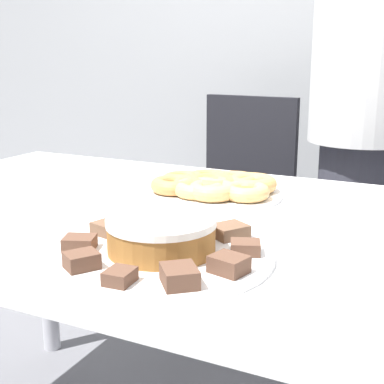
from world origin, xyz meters
TOP-DOWN VIEW (x-y plane):
  - table at (0.00, 0.00)m, footprint 1.76×0.91m
  - person_standing at (0.14, 0.90)m, footprint 0.35×0.35m
  - office_chair_left at (-0.32, 0.92)m, footprint 0.48×0.48m
  - plate_cake at (0.01, -0.24)m, footprint 0.38×0.38m
  - plate_donuts at (-0.08, 0.17)m, footprint 0.33×0.33m
  - frosted_cake at (0.01, -0.24)m, footprint 0.18×0.18m
  - lamington_0 at (0.02, -0.38)m, footprint 0.04×0.05m
  - lamington_1 at (0.10, -0.35)m, footprint 0.07×0.07m
  - lamington_2 at (0.15, -0.28)m, footprint 0.06×0.06m
  - lamington_3 at (0.14, -0.19)m, footprint 0.06×0.06m
  - lamington_4 at (0.09, -0.13)m, footprint 0.07×0.08m
  - lamington_5 at (0.00, -0.11)m, footprint 0.05×0.06m
  - lamington_6 at (-0.08, -0.14)m, footprint 0.07×0.07m
  - lamington_7 at (-0.12, -0.21)m, footprint 0.06×0.05m
  - lamington_8 at (-0.12, -0.30)m, footprint 0.06×0.06m
  - lamington_9 at (-0.06, -0.36)m, footprint 0.06×0.06m
  - donut_0 at (-0.08, 0.17)m, footprint 0.13×0.13m
  - donut_1 at (0.02, 0.14)m, footprint 0.11×0.11m
  - donut_2 at (0.01, 0.21)m, footprint 0.12×0.12m
  - donut_3 at (-0.05, 0.23)m, footprint 0.12×0.12m
  - donut_4 at (-0.11, 0.22)m, footprint 0.12×0.12m
  - donut_5 at (-0.17, 0.19)m, footprint 0.11×0.11m
  - donut_6 at (-0.16, 0.12)m, footprint 0.11×0.11m
  - donut_7 at (-0.09, 0.12)m, footprint 0.12×0.12m
  - donut_8 at (-0.05, 0.11)m, footprint 0.11×0.11m

SIDE VIEW (x-z plane):
  - office_chair_left at x=-0.32m, z-range -0.02..0.87m
  - table at x=0.00m, z-range 0.28..1.01m
  - plate_cake at x=0.01m, z-range 0.72..0.73m
  - plate_donuts at x=-0.08m, z-range 0.72..0.73m
  - lamington_0 at x=0.02m, z-range 0.73..0.75m
  - lamington_5 at x=0.00m, z-range 0.73..0.75m
  - lamington_3 at x=0.14m, z-range 0.73..0.75m
  - lamington_7 at x=-0.12m, z-range 0.73..0.75m
  - lamington_8 at x=-0.12m, z-range 0.73..0.75m
  - lamington_4 at x=0.09m, z-range 0.73..0.75m
  - lamington_9 at x=-0.06m, z-range 0.73..0.76m
  - lamington_6 at x=-0.08m, z-range 0.73..0.76m
  - lamington_2 at x=0.15m, z-range 0.73..0.76m
  - lamington_1 at x=0.10m, z-range 0.73..0.76m
  - donut_5 at x=-0.17m, z-range 0.73..0.76m
  - donut_3 at x=-0.05m, z-range 0.73..0.76m
  - donut_4 at x=-0.11m, z-range 0.73..0.76m
  - donut_7 at x=-0.09m, z-range 0.73..0.77m
  - donut_1 at x=0.02m, z-range 0.73..0.77m
  - donut_6 at x=-0.16m, z-range 0.73..0.77m
  - donut_0 at x=-0.08m, z-range 0.73..0.77m
  - donut_8 at x=-0.05m, z-range 0.73..0.77m
  - donut_2 at x=0.01m, z-range 0.73..0.77m
  - frosted_cake at x=0.01m, z-range 0.73..0.79m
  - person_standing at x=0.14m, z-range 0.04..1.61m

